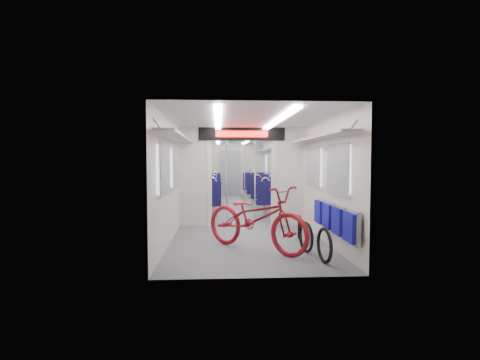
{
  "coord_description": "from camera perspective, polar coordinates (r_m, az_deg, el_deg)",
  "views": [
    {
      "loc": [
        -0.54,
        -10.79,
        1.53
      ],
      "look_at": [
        -0.01,
        -1.51,
        1.05
      ],
      "focal_mm": 28.0,
      "sensor_mm": 36.0,
      "label": 1
    }
  ],
  "objects": [
    {
      "name": "bike_hoop_b",
      "position": [
        6.4,
        10.01,
        -8.77
      ],
      "size": [
        0.15,
        0.53,
        0.53
      ],
      "primitive_type": "torus",
      "rotation": [
        1.57,
        0.0,
        1.76
      ],
      "color": "black",
      "rests_on": "ground"
    },
    {
      "name": "flip_bench",
      "position": [
        6.38,
        14.1,
        -5.72
      ],
      "size": [
        0.12,
        2.08,
        0.49
      ],
      "color": "gray",
      "rests_on": "carriage"
    },
    {
      "name": "stanchion_far_left",
      "position": [
        12.44,
        -2.01,
        1.19
      ],
      "size": [
        0.04,
        0.04,
        2.3
      ],
      "primitive_type": "cylinder",
      "color": "silver",
      "rests_on": "ground"
    },
    {
      "name": "seat_bay_near_left",
      "position": [
        10.73,
        -5.38,
        -2.31
      ],
      "size": [
        0.92,
        2.12,
        1.11
      ],
      "color": "black",
      "rests_on": "ground"
    },
    {
      "name": "seat_bay_far_left",
      "position": [
        14.61,
        -4.83,
        -0.87
      ],
      "size": [
        0.94,
        2.19,
        1.14
      ],
      "color": "black",
      "rests_on": "ground"
    },
    {
      "name": "bicycle",
      "position": [
        6.42,
        2.4,
        -5.79
      ],
      "size": [
        2.04,
        2.01,
        1.12
      ],
      "primitive_type": "imported",
      "rotation": [
        0.0,
        0.0,
        0.8
      ],
      "color": "maroon",
      "rests_on": "ground"
    },
    {
      "name": "bike_hoop_c",
      "position": [
        7.49,
        9.01,
        -7.26
      ],
      "size": [
        0.16,
        0.47,
        0.47
      ],
      "primitive_type": "torus",
      "rotation": [
        1.57,
        0.0,
        1.33
      ],
      "color": "black",
      "rests_on": "ground"
    },
    {
      "name": "stanchion_near_right",
      "position": [
        9.55,
        2.29,
        0.66
      ],
      "size": [
        0.04,
        0.04,
        2.3
      ],
      "primitive_type": "cylinder",
      "color": "silver",
      "rests_on": "ground"
    },
    {
      "name": "stanchion_far_right",
      "position": [
        12.33,
        0.68,
        1.18
      ],
      "size": [
        0.04,
        0.04,
        2.3
      ],
      "primitive_type": "cylinder",
      "color": "silver",
      "rests_on": "ground"
    },
    {
      "name": "bike_hoop_a",
      "position": [
        5.81,
        12.74,
        -9.94
      ],
      "size": [
        0.11,
        0.54,
        0.54
      ],
      "primitive_type": "torus",
      "rotation": [
        1.57,
        0.0,
        1.69
      ],
      "color": "black",
      "rests_on": "ground"
    },
    {
      "name": "seat_bay_far_right",
      "position": [
        14.27,
        2.66,
        -0.89
      ],
      "size": [
        0.96,
        2.32,
        1.17
      ],
      "color": "black",
      "rests_on": "ground"
    },
    {
      "name": "carriage",
      "position": [
        10.54,
        -0.34,
        2.78
      ],
      "size": [
        12.0,
        12.02,
        2.31
      ],
      "color": "#515456",
      "rests_on": "ground"
    },
    {
      "name": "seat_bay_near_right",
      "position": [
        10.98,
        4.46,
        -2.23
      ],
      "size": [
        0.91,
        2.07,
        1.1
      ],
      "color": "black",
      "rests_on": "ground"
    },
    {
      "name": "stanchion_near_left",
      "position": [
        9.44,
        -2.06,
        0.63
      ],
      "size": [
        0.04,
        0.04,
        2.3
      ],
      "primitive_type": "cylinder",
      "color": "silver",
      "rests_on": "ground"
    }
  ]
}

